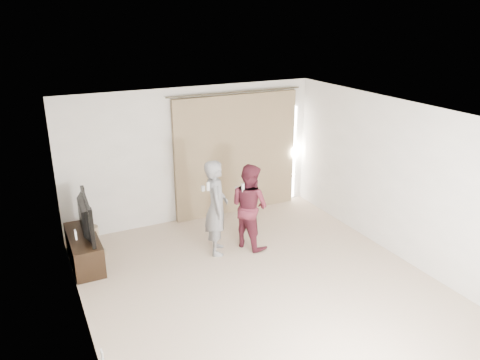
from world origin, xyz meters
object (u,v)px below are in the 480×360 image
tv_console (84,249)px  tv (80,217)px  person_man (216,207)px  person_woman (250,206)px

tv_console → tv: bearing=0.0°
tv → person_man: size_ratio=0.69×
tv_console → person_woman: bearing=-13.4°
tv_console → person_man: person_man is taller
tv → person_woman: bearing=-101.0°
tv_console → person_man: bearing=-15.9°
person_man → person_woman: bearing=-4.2°
tv → tv_console: bearing=0.0°
tv → person_man: 2.18m
tv → person_woman: size_ratio=0.75×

